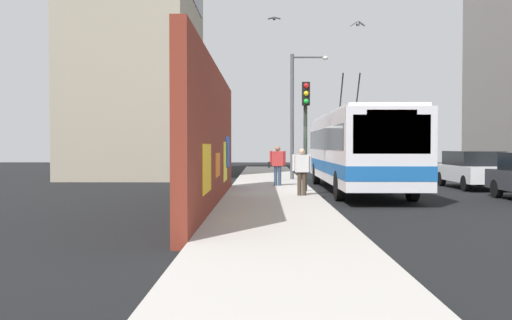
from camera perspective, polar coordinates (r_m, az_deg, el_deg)
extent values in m
plane|color=black|center=(20.75, 5.97, -3.55)|extent=(80.00, 80.00, 0.00)
cube|color=#ADA8A0|center=(20.65, 1.53, -3.36)|extent=(48.00, 3.20, 0.15)
cube|color=maroon|center=(16.38, -4.38, 2.23)|extent=(13.47, 0.30, 4.06)
cube|color=blue|center=(20.49, -2.91, 0.83)|extent=(1.76, 0.02, 1.12)
cube|color=yellow|center=(19.23, -3.14, -0.14)|extent=(1.58, 0.02, 1.34)
cube|color=yellow|center=(12.95, -5.01, -0.85)|extent=(1.87, 0.02, 1.13)
cube|color=orange|center=(16.01, -3.92, -0.50)|extent=(1.51, 0.02, 0.68)
cube|color=#9E937F|center=(34.71, -11.90, 15.46)|extent=(10.61, 6.47, 20.44)
cube|color=black|center=(33.22, -6.33, 5.93)|extent=(9.02, 0.04, 1.10)
cube|color=black|center=(33.62, -6.34, 11.37)|extent=(9.02, 0.04, 1.10)
cube|color=silver|center=(22.60, 10.13, 1.17)|extent=(12.36, 2.62, 2.51)
cube|color=silver|center=(22.63, 10.14, 4.50)|extent=(11.87, 2.41, 0.12)
cube|color=#1959A5|center=(22.62, 10.12, -0.61)|extent=(12.38, 2.64, 0.44)
cube|color=black|center=(16.56, 13.63, 2.57)|extent=(0.04, 2.23, 1.13)
cube|color=black|center=(22.60, 10.13, 2.12)|extent=(11.37, 2.65, 0.80)
cube|color=orange|center=(16.59, 13.63, 4.52)|extent=(0.06, 1.44, 0.28)
cylinder|color=black|center=(24.57, 10.25, 6.22)|extent=(1.43, 0.06, 2.00)
cylinder|color=black|center=(24.47, 8.62, 6.25)|extent=(1.43, 0.06, 2.00)
cylinder|color=black|center=(19.03, 15.61, -2.54)|extent=(1.00, 0.28, 1.00)
cylinder|color=black|center=(18.56, 8.48, -2.61)|extent=(1.00, 0.28, 1.00)
cylinder|color=black|center=(26.74, 11.24, -1.37)|extent=(1.00, 0.28, 1.00)
cylinder|color=black|center=(26.40, 6.15, -1.39)|extent=(1.00, 0.28, 1.00)
cylinder|color=black|center=(21.19, 23.28, -2.69)|extent=(0.64, 0.22, 0.64)
cube|color=white|center=(25.39, 21.22, -1.26)|extent=(4.57, 1.92, 0.66)
cube|color=black|center=(25.46, 21.16, 0.17)|extent=(2.74, 1.73, 0.60)
cylinder|color=black|center=(24.34, 24.36, -2.18)|extent=(0.64, 0.22, 0.64)
cylinder|color=black|center=(23.70, 20.54, -2.24)|extent=(0.64, 0.22, 0.64)
cylinder|color=black|center=(27.12, 21.80, -1.79)|extent=(0.64, 0.22, 0.64)
cylinder|color=black|center=(26.55, 18.33, -1.83)|extent=(0.64, 0.22, 0.64)
cylinder|color=#3F3326|center=(18.79, 4.93, -2.43)|extent=(0.14, 0.14, 0.78)
cylinder|color=#3F3326|center=(18.78, 4.44, -2.43)|extent=(0.14, 0.14, 0.78)
cube|color=silver|center=(18.75, 4.69, -0.35)|extent=(0.22, 0.45, 0.58)
cylinder|color=silver|center=(18.77, 5.53, -0.26)|extent=(0.09, 0.09, 0.55)
cylinder|color=silver|center=(18.73, 3.84, -0.26)|extent=(0.09, 0.09, 0.55)
sphere|color=tan|center=(18.74, 4.69, 0.86)|extent=(0.21, 0.21, 0.21)
cylinder|color=#2D3F59|center=(23.33, 2.42, -1.61)|extent=(0.14, 0.14, 0.82)
cylinder|color=#2D3F59|center=(23.33, 2.01, -1.61)|extent=(0.14, 0.14, 0.82)
cube|color=#BF3333|center=(23.30, 2.22, 0.14)|extent=(0.22, 0.48, 0.61)
cylinder|color=#BF3333|center=(23.31, 2.92, 0.22)|extent=(0.09, 0.09, 0.58)
cylinder|color=#BF3333|center=(23.30, 1.51, 0.22)|extent=(0.09, 0.09, 0.58)
sphere|color=#936B4C|center=(23.30, 2.22, 1.17)|extent=(0.22, 0.22, 0.22)
cube|color=black|center=(23.30, 1.33, -0.49)|extent=(0.14, 0.10, 0.24)
cylinder|color=#2D382D|center=(20.51, 5.04, 2.38)|extent=(0.14, 0.14, 3.98)
cube|color=black|center=(20.37, 5.10, 6.72)|extent=(0.20, 0.28, 0.84)
sphere|color=red|center=(20.29, 5.12, 7.54)|extent=(0.18, 0.18, 0.18)
sphere|color=yellow|center=(20.26, 5.12, 6.75)|extent=(0.18, 0.18, 0.18)
sphere|color=green|center=(20.24, 5.12, 5.96)|extent=(0.18, 0.18, 0.18)
cylinder|color=#4C4C51|center=(27.88, 3.69, 4.41)|extent=(0.18, 0.18, 6.19)
cylinder|color=#4C4C51|center=(28.24, 5.38, 10.37)|extent=(0.10, 1.63, 0.10)
ellipsoid|color=silver|center=(28.31, 7.06, 10.24)|extent=(0.44, 0.28, 0.20)
ellipsoid|color=#47474C|center=(25.37, 1.86, 14.15)|extent=(0.32, 0.14, 0.12)
cube|color=#47474C|center=(25.38, 2.19, 14.21)|extent=(0.20, 0.28, 0.09)
cube|color=#47474C|center=(25.37, 1.54, 14.22)|extent=(0.20, 0.28, 0.09)
ellipsoid|color=slate|center=(21.43, 10.31, 13.40)|extent=(0.32, 0.14, 0.12)
cube|color=slate|center=(21.46, 10.69, 13.47)|extent=(0.20, 0.24, 0.18)
cube|color=slate|center=(21.41, 9.93, 13.49)|extent=(0.20, 0.24, 0.18)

